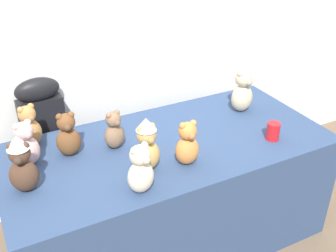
{
  "coord_description": "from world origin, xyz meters",
  "views": [
    {
      "loc": [
        -0.93,
        -1.57,
        2.04
      ],
      "look_at": [
        0.0,
        0.25,
        0.87
      ],
      "focal_mm": 43.08,
      "sensor_mm": 36.0,
      "label": 1
    }
  ],
  "objects": [
    {
      "name": "wall_back",
      "position": [
        0.0,
        0.96,
        1.3
      ],
      "size": [
        7.0,
        0.08,
        2.6
      ],
      "primitive_type": "cube",
      "color": "white",
      "rests_on": "ground_plane"
    },
    {
      "name": "display_table",
      "position": [
        0.0,
        0.25,
        0.38
      ],
      "size": [
        1.96,
        0.91,
        0.75
      ],
      "primitive_type": "cube",
      "color": "navy",
      "rests_on": "ground_plane"
    },
    {
      "name": "instrument_case",
      "position": [
        -0.62,
        0.84,
        0.54
      ],
      "size": [
        0.29,
        0.14,
        1.07
      ],
      "rotation": [
        0.0,
        0.0,
        0.05
      ],
      "color": "black",
      "rests_on": "ground_plane"
    },
    {
      "name": "teddy_bear_cream",
      "position": [
        -0.32,
        -0.09,
        0.88
      ],
      "size": [
        0.17,
        0.16,
        0.27
      ],
      "rotation": [
        0.0,
        0.0,
        0.31
      ],
      "color": "beige",
      "rests_on": "display_table"
    },
    {
      "name": "teddy_bear_chestnut",
      "position": [
        -0.55,
        0.4,
        0.88
      ],
      "size": [
        0.15,
        0.13,
        0.27
      ],
      "rotation": [
        0.0,
        0.0,
        -0.1
      ],
      "color": "brown",
      "rests_on": "display_table"
    },
    {
      "name": "teddy_bear_caramel",
      "position": [
        -0.73,
        0.6,
        0.88
      ],
      "size": [
        0.17,
        0.15,
        0.27
      ],
      "rotation": [
        0.0,
        0.0,
        0.34
      ],
      "color": "#B27A42",
      "rests_on": "display_table"
    },
    {
      "name": "teddy_bear_blush",
      "position": [
        -0.78,
        0.41,
        0.88
      ],
      "size": [
        0.17,
        0.16,
        0.27
      ],
      "rotation": [
        0.0,
        0.0,
        0.35
      ],
      "color": "beige",
      "rests_on": "display_table"
    },
    {
      "name": "teddy_bear_honey",
      "position": [
        -0.22,
        0.07,
        0.9
      ],
      "size": [
        0.15,
        0.13,
        0.31
      ],
      "rotation": [
        0.0,
        0.0,
        0.06
      ],
      "color": "tan",
      "rests_on": "display_table"
    },
    {
      "name": "teddy_bear_mocha",
      "position": [
        -0.3,
        0.35,
        0.86
      ],
      "size": [
        0.15,
        0.13,
        0.24
      ],
      "rotation": [
        0.0,
        0.0,
        0.27
      ],
      "color": "#7F6047",
      "rests_on": "display_table"
    },
    {
      "name": "teddy_bear_cocoa",
      "position": [
        -0.83,
        0.18,
        0.91
      ],
      "size": [
        0.18,
        0.16,
        0.32
      ],
      "rotation": [
        0.0,
        0.0,
        -0.34
      ],
      "color": "#4C3323",
      "rests_on": "display_table"
    },
    {
      "name": "teddy_bear_sand",
      "position": [
        0.64,
        0.4,
        0.89
      ],
      "size": [
        0.17,
        0.15,
        0.3
      ],
      "rotation": [
        0.0,
        0.0,
        0.15
      ],
      "color": "#CCB78E",
      "rests_on": "display_table"
    },
    {
      "name": "teddy_bear_ginger",
      "position": [
        0.0,
        0.02,
        0.87
      ],
      "size": [
        0.14,
        0.12,
        0.26
      ],
      "rotation": [
        0.0,
        0.0,
        -0.01
      ],
      "color": "#D17F3D",
      "rests_on": "display_table"
    },
    {
      "name": "party_cup_red",
      "position": [
        0.59,
        0.01,
        0.81
      ],
      "size": [
        0.08,
        0.08,
        0.11
      ],
      "primitive_type": "cylinder",
      "color": "red",
      "rests_on": "display_table"
    }
  ]
}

